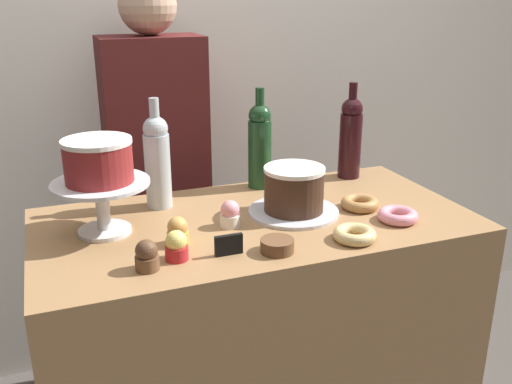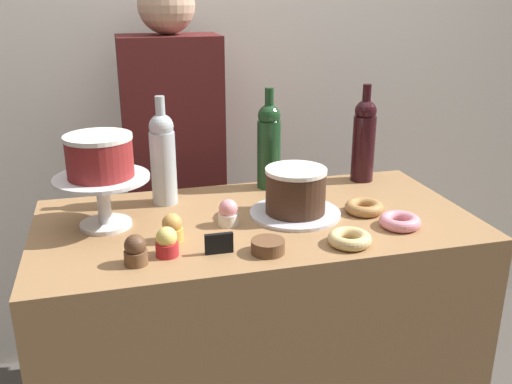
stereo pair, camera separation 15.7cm
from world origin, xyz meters
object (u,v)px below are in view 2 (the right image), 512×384
object	(u,v)px
chocolate_round_cake	(295,190)
cupcake_chocolate	(136,251)
barista_figure	(175,186)
wine_bottle_clear	(163,157)
cupcake_caramel	(172,228)
donut_glazed	(350,239)
donut_pink	(400,221)
cake_stand_pedestal	(103,192)
donut_maple	(364,207)
wine_bottle_dark_red	(364,139)
cupcake_strawberry	(228,213)
cookie_stack	(268,246)
white_layer_cake	(99,156)
wine_bottle_green	(269,144)
cupcake_lemon	(167,242)
price_sign_chalkboard	(219,243)

from	to	relation	value
chocolate_round_cake	cupcake_chocolate	world-z (taller)	chocolate_round_cake
barista_figure	wine_bottle_clear	bearing A→B (deg)	-100.38
cupcake_caramel	donut_glazed	bearing A→B (deg)	-17.85
donut_pink	cake_stand_pedestal	bearing A→B (deg)	164.87
donut_maple	cake_stand_pedestal	bearing A→B (deg)	173.16
wine_bottle_dark_red	cupcake_strawberry	xyz separation A→B (m)	(-0.52, -0.27, -0.11)
cookie_stack	cupcake_caramel	bearing A→B (deg)	149.13
cookie_stack	white_layer_cake	bearing A→B (deg)	144.69
wine_bottle_green	wine_bottle_dark_red	bearing A→B (deg)	-2.06
cupcake_strawberry	cupcake_lemon	bearing A→B (deg)	-141.28
donut_pink	price_sign_chalkboard	world-z (taller)	price_sign_chalkboard
cake_stand_pedestal	price_sign_chalkboard	world-z (taller)	cake_stand_pedestal
chocolate_round_cake	cupcake_chocolate	distance (m)	0.51
wine_bottle_green	donut_pink	distance (m)	0.50
wine_bottle_clear	donut_glazed	size ratio (longest dim) A/B	2.91
chocolate_round_cake	barista_figure	xyz separation A→B (m)	(-0.27, 0.63, -0.17)
wine_bottle_clear	cupcake_strawberry	size ratio (longest dim) A/B	4.38
wine_bottle_dark_red	cupcake_lemon	bearing A→B (deg)	-149.47
chocolate_round_cake	wine_bottle_green	world-z (taller)	wine_bottle_green
price_sign_chalkboard	wine_bottle_dark_red	bearing A→B (deg)	36.90
donut_glazed	chocolate_round_cake	bearing A→B (deg)	106.74
wine_bottle_clear	barista_figure	bearing A→B (deg)	79.62
cupcake_lemon	donut_glazed	bearing A→B (deg)	-6.97
cake_stand_pedestal	cupcake_caramel	xyz separation A→B (m)	(0.17, -0.14, -0.06)
donut_maple	price_sign_chalkboard	bearing A→B (deg)	-161.13
barista_figure	donut_maple	bearing A→B (deg)	-54.90
cake_stand_pedestal	cupcake_lemon	xyz separation A→B (m)	(0.14, -0.22, -0.06)
barista_figure	wine_bottle_dark_red	bearing A→B (deg)	-33.44
wine_bottle_green	cookie_stack	size ratio (longest dim) A/B	3.87
cake_stand_pedestal	chocolate_round_cake	distance (m)	0.53
cupcake_strawberry	donut_pink	size ratio (longest dim) A/B	0.66
cupcake_chocolate	barista_figure	xyz separation A→B (m)	(0.19, 0.83, -0.13)
chocolate_round_cake	donut_pink	bearing A→B (deg)	-32.67
wine_bottle_clear	donut_maple	world-z (taller)	wine_bottle_clear
cupcake_chocolate	donut_maple	size ratio (longest dim) A/B	0.66
cake_stand_pedestal	wine_bottle_dark_red	xyz separation A→B (m)	(0.85, 0.19, 0.05)
barista_figure	cookie_stack	bearing A→B (deg)	-81.59
white_layer_cake	cupcake_caramel	bearing A→B (deg)	-40.50
cupcake_strawberry	price_sign_chalkboard	size ratio (longest dim) A/B	1.06
chocolate_round_cake	donut_pink	distance (m)	0.30
cupcake_chocolate	cupcake_caramel	xyz separation A→B (m)	(0.10, 0.11, 0.00)
cupcake_caramel	barista_figure	world-z (taller)	barista_figure
cupcake_chocolate	cupcake_strawberry	distance (m)	0.31
cupcake_lemon	donut_glazed	distance (m)	0.46
cupcake_strawberry	barista_figure	bearing A→B (deg)	95.96
wine_bottle_dark_red	cupcake_chocolate	xyz separation A→B (m)	(-0.78, -0.44, -0.11)
cake_stand_pedestal	wine_bottle_dark_red	size ratio (longest dim) A/B	0.78
cupcake_strawberry	cookie_stack	world-z (taller)	cupcake_strawberry
cupcake_lemon	donut_pink	xyz separation A→B (m)	(0.63, 0.01, -0.02)
cupcake_chocolate	donut_pink	world-z (taller)	cupcake_chocolate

